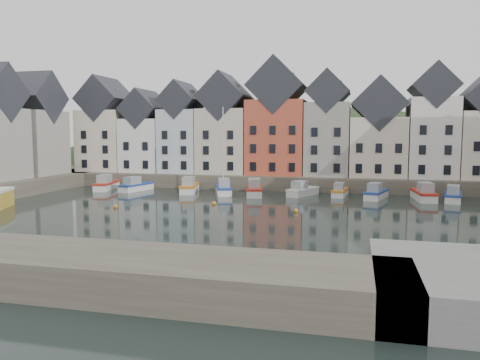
% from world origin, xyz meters
% --- Properties ---
extents(ground, '(260.00, 260.00, 0.00)m').
position_xyz_m(ground, '(0.00, 0.00, 0.00)').
color(ground, black).
rests_on(ground, ground).
extents(far_quay, '(90.00, 16.00, 2.00)m').
position_xyz_m(far_quay, '(0.00, 30.00, 1.00)').
color(far_quay, '#4C463A').
rests_on(far_quay, ground).
extents(hillside, '(153.60, 70.40, 64.00)m').
position_xyz_m(hillside, '(0.02, 56.00, -17.96)').
color(hillside, '#1E2F17').
rests_on(hillside, ground).
extents(far_terrace, '(72.37, 8.16, 17.78)m').
position_xyz_m(far_terrace, '(3.21, 28.00, 8.88)').
color(far_terrace, beige).
rests_on(far_terrace, far_quay).
extents(left_terrace, '(7.65, 17.00, 15.69)m').
position_xyz_m(left_terrace, '(-36.00, 13.50, 8.88)').
color(left_terrace, gray).
rests_on(left_terrace, left_quay).
extents(mooring_buoys, '(20.50, 5.50, 0.50)m').
position_xyz_m(mooring_buoys, '(-4.00, 5.33, 0.15)').
color(mooring_buoys, orange).
rests_on(mooring_buoys, ground).
extents(boat_a, '(3.35, 6.89, 2.54)m').
position_xyz_m(boat_a, '(-23.77, 17.96, 0.76)').
color(boat_a, silver).
rests_on(boat_a, ground).
extents(boat_b, '(3.09, 6.34, 2.34)m').
position_xyz_m(boat_b, '(-18.93, 17.74, 0.70)').
color(boat_b, silver).
rests_on(boat_b, ground).
extents(boat_c, '(3.35, 6.80, 2.50)m').
position_xyz_m(boat_c, '(-10.70, 17.89, 0.75)').
color(boat_c, silver).
rests_on(boat_c, ground).
extents(boat_d, '(3.96, 6.64, 12.13)m').
position_xyz_m(boat_d, '(-5.55, 17.43, 0.79)').
color(boat_d, silver).
rests_on(boat_d, ground).
extents(boat_e, '(3.45, 7.02, 2.59)m').
position_xyz_m(boat_e, '(-1.13, 17.04, 0.77)').
color(boat_e, silver).
rests_on(boat_e, ground).
extents(boat_f, '(4.02, 6.14, 2.26)m').
position_xyz_m(boat_f, '(5.15, 18.30, 0.67)').
color(boat_f, silver).
rests_on(boat_f, ground).
extents(boat_g, '(2.21, 5.49, 2.05)m').
position_xyz_m(boat_g, '(10.07, 19.15, 0.61)').
color(boat_g, silver).
rests_on(boat_g, ground).
extents(boat_h, '(3.43, 6.34, 2.33)m').
position_xyz_m(boat_h, '(14.62, 17.59, 0.69)').
color(boat_h, silver).
rests_on(boat_h, ground).
extents(boat_i, '(2.63, 6.77, 2.54)m').
position_xyz_m(boat_i, '(20.37, 17.79, 0.76)').
color(boat_i, silver).
rests_on(boat_i, ground).
extents(boat_j, '(3.01, 6.20, 2.28)m').
position_xyz_m(boat_j, '(23.72, 17.43, 0.68)').
color(boat_j, silver).
rests_on(boat_j, ground).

